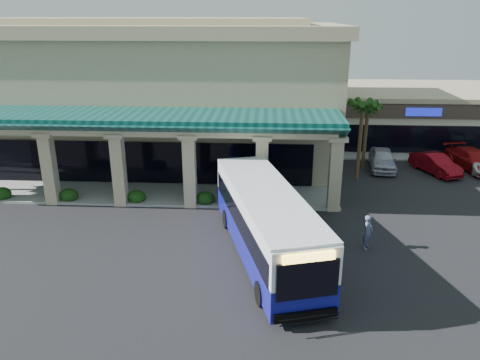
# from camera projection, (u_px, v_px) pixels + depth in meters

# --- Properties ---
(ground) EXTENTS (110.00, 110.00, 0.00)m
(ground) POSITION_uv_depth(u_px,v_px,m) (231.00, 245.00, 24.92)
(ground) COLOR black
(main_building) EXTENTS (30.80, 14.80, 11.35)m
(main_building) POSITION_uv_depth(u_px,v_px,m) (149.00, 91.00, 38.51)
(main_building) COLOR tan
(main_building) RESTS_ON ground
(arcade) EXTENTS (30.00, 6.20, 5.70)m
(arcade) POSITION_uv_depth(u_px,v_px,m) (118.00, 155.00, 30.80)
(arcade) COLOR #093936
(arcade) RESTS_ON ground
(strip_mall) EXTENTS (22.50, 12.50, 4.90)m
(strip_mall) POSITION_uv_depth(u_px,v_px,m) (433.00, 114.00, 45.67)
(strip_mall) COLOR beige
(strip_mall) RESTS_ON ground
(palm_0) EXTENTS (2.40, 2.40, 6.60)m
(palm_0) POSITION_uv_depth(u_px,v_px,m) (360.00, 136.00, 33.68)
(palm_0) COLOR #17390F
(palm_0) RESTS_ON ground
(palm_1) EXTENTS (2.40, 2.40, 5.80)m
(palm_1) POSITION_uv_depth(u_px,v_px,m) (366.00, 132.00, 36.58)
(palm_1) COLOR #17390F
(palm_1) RESTS_ON ground
(broadleaf_tree) EXTENTS (2.60, 2.60, 4.81)m
(broadleaf_tree) POSITION_uv_depth(u_px,v_px,m) (332.00, 124.00, 41.56)
(broadleaf_tree) COLOR black
(broadleaf_tree) RESTS_ON ground
(transit_bus) EXTENTS (6.18, 12.86, 3.50)m
(transit_bus) POSITION_uv_depth(u_px,v_px,m) (266.00, 224.00, 23.29)
(transit_bus) COLOR #12138B
(transit_bus) RESTS_ON ground
(pedestrian) EXTENTS (0.75, 0.81, 1.86)m
(pedestrian) POSITION_uv_depth(u_px,v_px,m) (368.00, 232.00, 24.31)
(pedestrian) COLOR #505778
(pedestrian) RESTS_ON ground
(car_silver) EXTENTS (2.52, 4.99, 1.63)m
(car_silver) POSITION_uv_depth(u_px,v_px,m) (382.00, 159.00, 36.92)
(car_silver) COLOR #ADADBC
(car_silver) RESTS_ON ground
(car_white) EXTENTS (3.15, 4.79, 1.49)m
(car_white) POSITION_uv_depth(u_px,v_px,m) (435.00, 164.00, 36.00)
(car_white) COLOR maroon
(car_white) RESTS_ON ground
(car_red) EXTENTS (3.58, 5.92, 1.61)m
(car_red) POSITION_uv_depth(u_px,v_px,m) (473.00, 160.00, 36.75)
(car_red) COLOR maroon
(car_red) RESTS_ON ground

